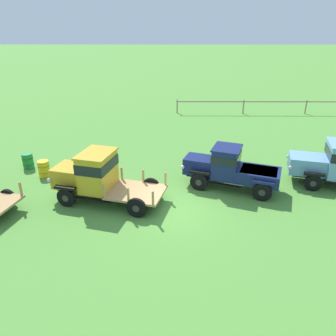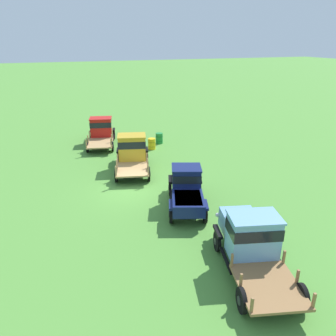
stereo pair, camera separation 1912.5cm
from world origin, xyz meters
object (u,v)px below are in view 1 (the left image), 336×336
at_px(vintage_truck_second_in_line, 95,175).
at_px(oil_drum_beside_row, 28,161).
at_px(vintage_truck_midrow_center, 230,167).
at_px(vintage_truck_far_side, 333,163).
at_px(oil_drum_near_fence, 44,169).

xyz_separation_m(vintage_truck_second_in_line, oil_drum_beside_row, (-4.65, 3.54, -0.81)).
distance_m(vintage_truck_second_in_line, vintage_truck_midrow_center, 6.52).
bearing_deg(vintage_truck_far_side, oil_drum_near_fence, 176.76).
bearing_deg(vintage_truck_midrow_center, vintage_truck_far_side, 4.13).
distance_m(vintage_truck_second_in_line, oil_drum_beside_row, 5.90).
bearing_deg(vintage_truck_far_side, vintage_truck_second_in_line, -172.16).
bearing_deg(vintage_truck_second_in_line, vintage_truck_midrow_center, 10.85).
relative_size(vintage_truck_far_side, oil_drum_near_fence, 6.36).
bearing_deg(vintage_truck_midrow_center, vintage_truck_second_in_line, -169.15).
distance_m(vintage_truck_second_in_line, vintage_truck_far_side, 11.78).
distance_m(vintage_truck_midrow_center, oil_drum_beside_row, 11.31).
relative_size(vintage_truck_midrow_center, oil_drum_beside_row, 5.62).
relative_size(vintage_truck_second_in_line, oil_drum_near_fence, 6.20).
xyz_separation_m(vintage_truck_midrow_center, oil_drum_beside_row, (-11.05, 2.32, -0.66)).
distance_m(vintage_truck_far_side, oil_drum_beside_row, 16.45).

